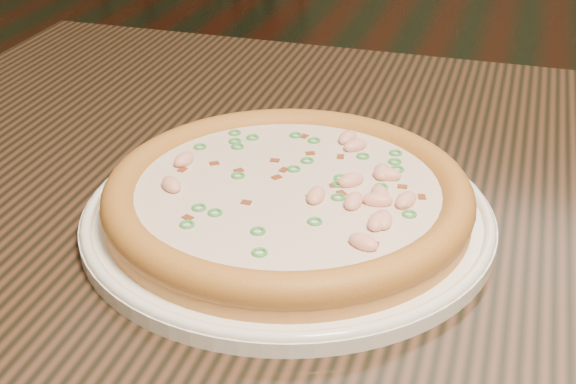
# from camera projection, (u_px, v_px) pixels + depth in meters

# --- Properties ---
(hero_table) EXTENTS (1.20, 0.80, 0.75)m
(hero_table) POSITION_uv_depth(u_px,v_px,m) (430.00, 309.00, 0.73)
(hero_table) COLOR black
(hero_table) RESTS_ON ground
(plate) EXTENTS (0.34, 0.34, 0.02)m
(plate) POSITION_uv_depth(u_px,v_px,m) (288.00, 214.00, 0.66)
(plate) COLOR white
(plate) RESTS_ON hero_table
(pizza) EXTENTS (0.30, 0.30, 0.03)m
(pizza) POSITION_uv_depth(u_px,v_px,m) (289.00, 195.00, 0.66)
(pizza) COLOR #C68B3C
(pizza) RESTS_ON plate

